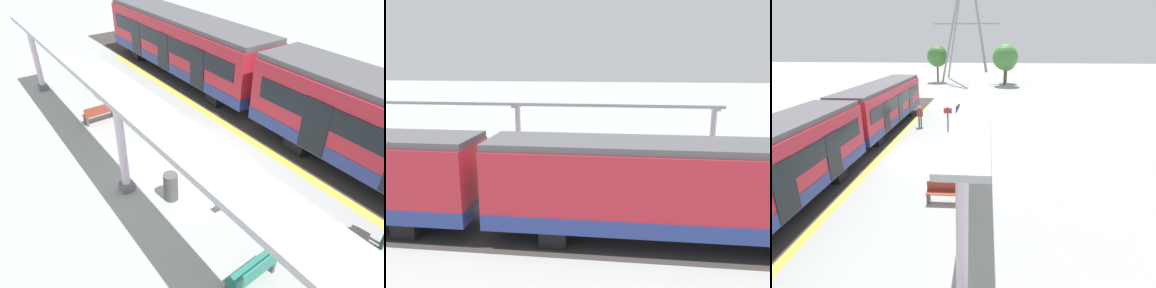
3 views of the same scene
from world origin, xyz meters
TOP-DOWN VIEW (x-y plane):
  - ground_plane at (0.00, 0.00)m, footprint 176.00×176.00m
  - tactile_edge_strip at (-2.94, 0.00)m, footprint 0.38×26.06m
  - trackbed at (-4.73, 0.00)m, footprint 3.20×38.06m
  - train_near_carriage at (-4.72, -7.68)m, footprint 2.65×12.84m
  - canopy_pillar_nearest at (2.68, -10.30)m, footprint 1.10×0.44m
  - canopy_pillar_second at (2.68, -0.11)m, footprint 1.10×0.44m
  - canopy_beam at (2.68, -0.13)m, footprint 1.20×21.16m
  - bench_near_end at (1.51, -5.14)m, footprint 1.50×0.46m
  - bench_mid_platform at (1.73, 5.04)m, footprint 1.52×0.53m
  - trash_bin at (1.68, 1.13)m, footprint 0.48×0.48m
  - platform_info_sign at (0.54, 3.47)m, footprint 0.56×0.10m

SIDE VIEW (x-z plane):
  - ground_plane at x=0.00m, z-range 0.00..0.00m
  - trackbed at x=-4.73m, z-range 0.00..0.01m
  - tactile_edge_strip at x=-2.94m, z-range 0.00..0.01m
  - bench_near_end at x=1.51m, z-range 0.01..0.87m
  - bench_mid_platform at x=1.73m, z-range 0.01..0.87m
  - trash_bin at x=1.68m, z-range 0.00..0.98m
  - platform_info_sign at x=0.54m, z-range 0.23..2.43m
  - train_near_carriage at x=-4.72m, z-range 0.09..3.57m
  - canopy_pillar_nearest at x=2.68m, z-range 0.03..3.75m
  - canopy_pillar_second at x=2.68m, z-range 0.03..3.75m
  - canopy_beam at x=2.68m, z-range 3.73..3.89m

